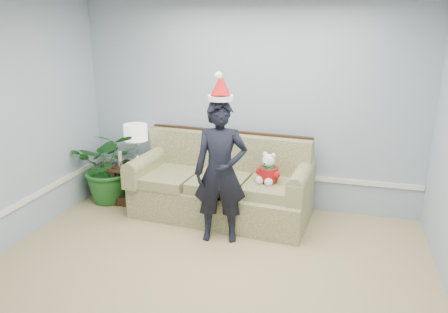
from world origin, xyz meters
The scene contains 10 objects.
room_shell centered at (0.00, 0.00, 1.35)m, with size 4.54×5.04×2.74m.
wainscot_trim centered at (-1.18, 1.18, 0.45)m, with size 4.49×4.99×0.06m.
sofa centered at (-0.23, 2.04, 0.37)m, with size 2.29×1.12×1.04m.
side_table centered at (-1.49, 2.09, 0.21)m, with size 0.58×0.50×0.54m.
table_lamp centered at (-1.47, 2.16, 0.97)m, with size 0.32×0.32×0.56m.
candle_pair centered at (-1.44, 2.01, 0.64)m, with size 0.46×0.05×0.21m.
houseplant centered at (-1.84, 2.07, 0.52)m, with size 0.93×0.80×1.03m, color #1F6023.
man centered at (-0.06, 1.39, 0.81)m, with size 0.59×0.39×1.63m, color black.
santa_hat centered at (-0.06, 1.40, 1.75)m, with size 0.31×0.34×0.32m.
teddy_bear centered at (0.39, 1.91, 0.68)m, with size 0.30×0.30×0.39m.
Camera 1 is at (1.21, -3.02, 2.41)m, focal length 35.00 mm.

